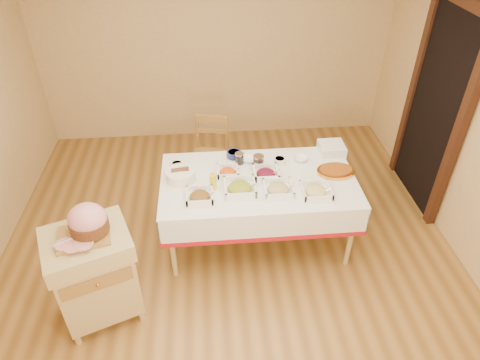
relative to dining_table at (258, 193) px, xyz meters
name	(u,v)px	position (x,y,z in m)	size (l,w,h in m)	color
room_shell	(227,149)	(-0.30, -0.30, 0.70)	(5.00, 5.00, 5.00)	olive
doorway	(436,107)	(1.90, 0.60, 0.51)	(0.09, 1.10, 2.20)	black
dining_table	(258,193)	(0.00, 0.00, 0.00)	(1.82, 1.02, 0.76)	tan
butcher_cart	(95,272)	(-1.41, -0.79, -0.09)	(0.78, 0.72, 0.89)	tan
dining_chair	(210,154)	(-0.43, 0.93, -0.14)	(0.47, 0.46, 0.88)	olive
ham_on_board	(87,223)	(-1.37, -0.76, 0.41)	(0.40, 0.38, 0.27)	olive
serving_dish_a	(200,196)	(-0.55, -0.25, 0.19)	(0.24, 0.24, 0.10)	white
serving_dish_b	(240,188)	(-0.19, -0.16, 0.20)	(0.28, 0.28, 0.12)	white
serving_dish_c	(278,189)	(0.15, -0.21, 0.20)	(0.26, 0.26, 0.10)	white
serving_dish_d	(316,191)	(0.48, -0.26, 0.19)	(0.26, 0.26, 0.10)	white
serving_dish_e	(228,172)	(-0.28, 0.10, 0.19)	(0.21, 0.20, 0.10)	white
serving_dish_f	(266,173)	(0.07, 0.04, 0.20)	(0.25, 0.23, 0.11)	white
small_bowl_left	(177,165)	(-0.76, 0.26, 0.19)	(0.11, 0.11, 0.05)	white
small_bowl_mid	(234,154)	(-0.20, 0.39, 0.20)	(0.14, 0.14, 0.06)	navy
small_bowl_right	(280,160)	(0.24, 0.24, 0.19)	(0.11, 0.11, 0.06)	white
bowl_white_imported	(249,159)	(-0.06, 0.31, 0.18)	(0.14, 0.14, 0.03)	white
bowl_small_imported	(301,158)	(0.45, 0.28, 0.18)	(0.14, 0.14, 0.04)	white
preserve_jar_left	(239,159)	(-0.15, 0.28, 0.21)	(0.09, 0.09, 0.11)	silver
preserve_jar_right	(258,162)	(0.02, 0.19, 0.22)	(0.11, 0.11, 0.13)	silver
mustard_bottle	(213,181)	(-0.42, -0.11, 0.25)	(0.06, 0.06, 0.19)	yellow
bread_basket	(181,175)	(-0.72, 0.06, 0.21)	(0.27, 0.27, 0.12)	white
plate_stack	(332,148)	(0.79, 0.40, 0.21)	(0.25, 0.25, 0.09)	white
brass_platter	(336,171)	(0.74, 0.04, 0.18)	(0.36, 0.26, 0.05)	gold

